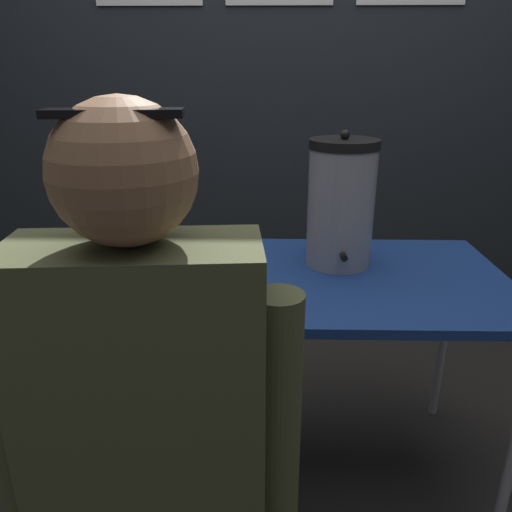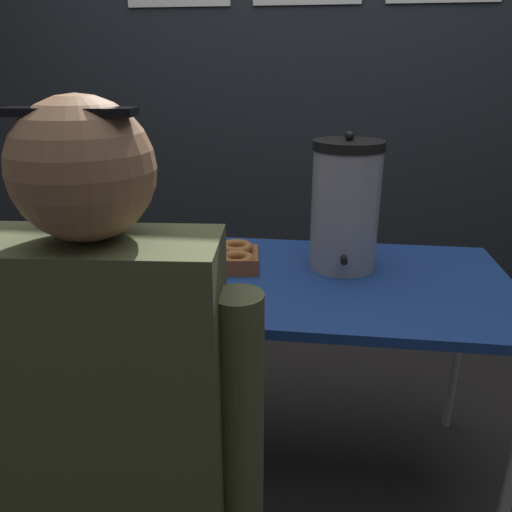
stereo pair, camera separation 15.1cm
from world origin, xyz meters
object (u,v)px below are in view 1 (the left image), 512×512
object	(u,v)px
cell_phone	(86,301)
person_seated	(151,461)
donut_box	(197,258)
coffee_urn	(341,203)

from	to	relation	value
cell_phone	person_seated	size ratio (longest dim) A/B	0.11
donut_box	coffee_urn	xyz separation A→B (m)	(0.46, 0.02, 0.18)
donut_box	cell_phone	world-z (taller)	donut_box
person_seated	coffee_urn	bearing A→B (deg)	-124.88
cell_phone	person_seated	distance (m)	0.54
donut_box	cell_phone	bearing A→B (deg)	-139.87
coffee_urn	cell_phone	world-z (taller)	coffee_urn
donut_box	person_seated	distance (m)	0.76
coffee_urn	person_seated	xyz separation A→B (m)	(-0.45, -0.77, -0.31)
donut_box	coffee_urn	world-z (taller)	coffee_urn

